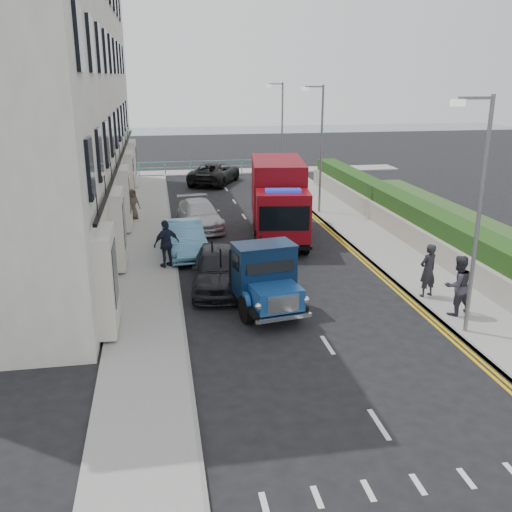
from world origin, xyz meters
name	(u,v)px	position (x,y,z in m)	size (l,w,h in m)	color
ground	(310,318)	(0.00, 0.00, 0.00)	(120.00, 120.00, 0.00)	black
pavement_west	(148,245)	(-5.20, 9.00, 0.06)	(2.40, 38.00, 0.12)	gray
pavement_east	(367,235)	(5.30, 9.00, 0.06)	(2.60, 38.00, 0.12)	gray
promenade	(216,172)	(0.00, 29.00, 0.06)	(30.00, 2.50, 0.12)	gray
sea_plane	(191,135)	(0.00, 60.00, 0.00)	(120.00, 120.00, 0.00)	slate
terrace_west	(48,82)	(-9.47, 13.00, 7.17)	(6.31, 30.20, 14.25)	white
garden_east	(406,217)	(7.21, 9.00, 0.90)	(1.45, 28.00, 1.75)	#B2AD9E
seafront_railing	(217,167)	(0.00, 28.20, 0.58)	(13.00, 0.08, 1.11)	#59B2A5
lamp_near	(476,205)	(4.18, -2.00, 4.00)	(1.23, 0.18, 7.00)	slate
lamp_mid	(319,142)	(4.18, 14.00, 4.00)	(1.23, 0.18, 7.00)	slate
lamp_far	(280,127)	(4.18, 24.00, 4.00)	(1.23, 0.18, 7.00)	slate
bedford_lorry	(262,280)	(-1.40, 0.90, 1.06)	(2.64, 5.06, 2.30)	black
red_lorry	(278,198)	(0.99, 9.63, 1.93)	(3.27, 7.16, 3.62)	black
parked_car_front	(218,268)	(-2.61, 3.16, 0.77)	(1.82, 4.53, 1.54)	black
parked_car_mid	(184,239)	(-3.60, 7.53, 0.72)	(1.53, 4.39, 1.45)	#5490B5
parked_car_rear	(200,215)	(-2.60, 12.00, 0.69)	(1.92, 4.73, 1.37)	silver
seafront_car_left	(215,173)	(-0.54, 24.38, 0.77)	(2.56, 5.56, 1.54)	black
seafront_car_right	(271,177)	(3.23, 22.53, 0.64)	(1.51, 3.75, 1.28)	#AEB0B3
pedestrian_east_near	(428,270)	(4.40, 0.85, 1.07)	(0.69, 0.45, 1.89)	#232228
pedestrian_east_far	(458,285)	(4.62, -0.78, 1.11)	(0.96, 0.75, 1.97)	#35333F
pedestrian_west_near	(166,244)	(-4.40, 5.64, 1.08)	(1.12, 0.47, 1.92)	#1C2134
pedestrian_west_far	(133,204)	(-6.00, 14.04, 0.94)	(0.80, 0.52, 1.63)	#483C34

